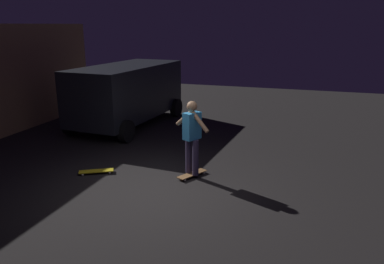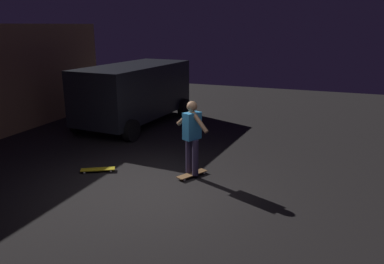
# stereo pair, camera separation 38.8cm
# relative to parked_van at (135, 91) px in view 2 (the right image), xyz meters

# --- Properties ---
(ground_plane) EXTENTS (28.00, 28.00, 0.00)m
(ground_plane) POSITION_rel_parked_van_xyz_m (-4.66, -3.09, -1.16)
(ground_plane) COLOR black
(parked_van) EXTENTS (4.72, 2.48, 2.03)m
(parked_van) POSITION_rel_parked_van_xyz_m (0.00, 0.00, 0.00)
(parked_van) COLOR black
(parked_van) RESTS_ON ground_plane
(skateboard_ridden) EXTENTS (0.79, 0.53, 0.07)m
(skateboard_ridden) POSITION_rel_parked_van_xyz_m (-3.68, -3.49, -1.11)
(skateboard_ridden) COLOR olive
(skateboard_ridden) RESTS_ON ground_plane
(skateboard_spare) EXTENTS (0.56, 0.78, 0.07)m
(skateboard_spare) POSITION_rel_parked_van_xyz_m (-4.20, -1.33, -1.11)
(skateboard_spare) COLOR gold
(skateboard_spare) RESTS_ON ground_plane
(skater) EXTENTS (0.53, 0.91, 1.67)m
(skater) POSITION_rel_parked_van_xyz_m (-3.68, -3.49, -0.12)
(skater) COLOR #382D4C
(skater) RESTS_ON skateboard_ridden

